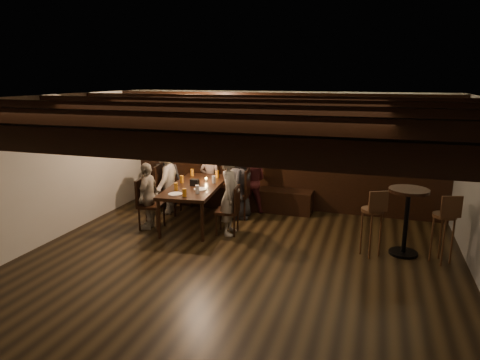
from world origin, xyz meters
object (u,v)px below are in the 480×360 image
(bar_stool_left, at_px, (371,231))
(person_bench_right, at_px, (251,181))
(person_bench_left, at_px, (167,177))
(dining_table, at_px, (196,188))
(chair_right_near, at_px, (238,203))
(chair_left_far, at_px, (151,213))
(high_top_table, at_px, (407,212))
(chair_left_near, at_px, (168,199))
(person_right_near, at_px, (240,183))
(person_bench_centre, at_px, (210,179))
(person_left_far, at_px, (148,196))
(person_right_far, at_px, (230,195))
(bar_stool_right, at_px, (442,237))
(person_left_near, at_px, (166,179))
(chair_right_far, at_px, (228,219))

(bar_stool_left, bearing_deg, person_bench_right, 118.11)
(person_bench_left, xyz_separation_m, bar_stool_left, (4.16, -1.38, -0.24))
(dining_table, xyz_separation_m, person_bench_left, (-1.00, 0.79, -0.03))
(chair_right_near, bearing_deg, bar_stool_left, -121.27)
(chair_left_far, xyz_separation_m, high_top_table, (4.31, 0.14, 0.41))
(chair_left_near, xyz_separation_m, person_bench_left, (-0.23, 0.43, 0.34))
(high_top_table, bearing_deg, person_right_near, 162.58)
(person_bench_centre, distance_m, person_left_far, 1.68)
(person_bench_left, relative_size, person_right_far, 0.91)
(chair_left_far, xyz_separation_m, person_bench_left, (-0.34, 1.32, 0.36))
(person_bench_right, distance_m, person_left_far, 2.13)
(person_bench_right, bearing_deg, person_bench_left, 0.00)
(person_left_far, xyz_separation_m, bar_stool_right, (4.85, -0.01, -0.21))
(person_left_near, xyz_separation_m, high_top_table, (4.45, -0.75, -0.02))
(person_right_far, bearing_deg, chair_left_near, 58.53)
(chair_left_near, xyz_separation_m, person_right_far, (1.57, -0.72, 0.40))
(person_right_near, bearing_deg, person_bench_left, 74.74)
(dining_table, relative_size, person_right_near, 1.48)
(person_left_far, bearing_deg, person_right_far, 90.00)
(chair_left_near, height_order, bar_stool_left, bar_stool_left)
(dining_table, relative_size, bar_stool_right, 1.91)
(chair_left_near, relative_size, person_right_near, 0.71)
(chair_left_near, relative_size, chair_left_far, 1.07)
(person_bench_right, xyz_separation_m, bar_stool_right, (3.37, -1.55, -0.24))
(chair_right_far, distance_m, person_left_near, 1.78)
(chair_left_far, relative_size, person_right_near, 0.66)
(person_bench_centre, bearing_deg, dining_table, 90.00)
(person_left_near, distance_m, bar_stool_left, 4.08)
(chair_right_far, distance_m, person_right_near, 1.00)
(dining_table, xyz_separation_m, bar_stool_right, (4.15, -0.55, -0.27))
(chair_right_near, relative_size, person_left_far, 0.79)
(person_left_near, height_order, person_right_near, person_left_near)
(chair_left_near, relative_size, person_left_near, 0.69)
(chair_right_near, height_order, person_right_far, person_right_far)
(person_left_near, height_order, high_top_table, person_left_near)
(chair_left_far, xyz_separation_m, chair_right_near, (1.32, 1.07, 0.01))
(chair_left_far, height_order, person_right_far, person_right_far)
(person_right_far, bearing_deg, person_left_near, 59.04)
(person_bench_left, distance_m, person_bench_right, 1.80)
(chair_left_near, relative_size, chair_right_near, 1.02)
(chair_left_near, bearing_deg, person_left_near, -90.00)
(person_bench_left, height_order, person_left_far, person_bench_left)
(person_bench_right, distance_m, person_right_near, 0.48)
(dining_table, height_order, person_right_near, person_right_near)
(person_bench_left, height_order, bar_stool_left, person_bench_left)
(chair_right_far, distance_m, person_bench_right, 1.41)
(person_right_near, relative_size, bar_stool_left, 1.30)
(chair_right_far, height_order, bar_stool_left, bar_stool_left)
(chair_left_near, xyz_separation_m, bar_stool_left, (3.92, -0.96, 0.10))
(chair_right_near, relative_size, bar_stool_right, 0.90)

